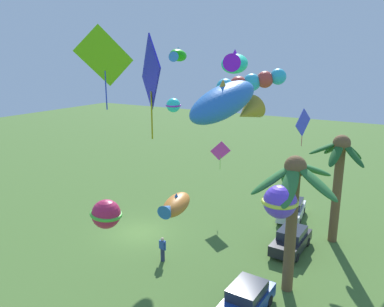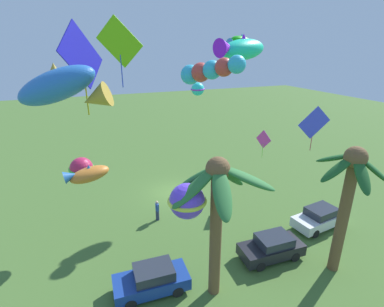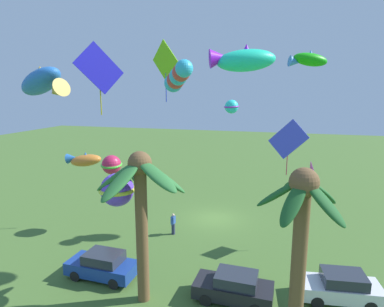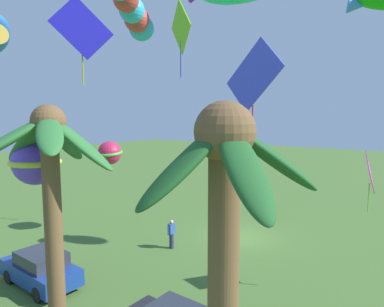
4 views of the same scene
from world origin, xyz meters
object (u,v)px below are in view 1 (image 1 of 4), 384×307
(kite_ball_0, at_px, (280,202))
(kite_fish_10, at_px, (226,103))
(kite_diamond_4, at_px, (104,57))
(kite_diamond_11, at_px, (220,151))
(parked_car_1, at_px, (291,240))
(kite_diamond_9, at_px, (303,123))
(palm_tree_1, at_px, (339,168))
(spectator_0, at_px, (163,249))
(kite_diamond_1, at_px, (151,74))
(kite_tube_3, at_px, (248,83))
(palm_tree_0, at_px, (294,194))
(kite_fish_7, at_px, (234,63))
(kite_fish_8, at_px, (178,55))
(parked_car_0, at_px, (246,300))
(kite_fish_6, at_px, (175,205))
(kite_ball_2, at_px, (173,105))
(kite_ball_5, at_px, (106,214))
(parked_car_2, at_px, (292,209))

(kite_ball_0, xyz_separation_m, kite_fish_10, (4.53, -0.86, 5.24))
(kite_diamond_4, height_order, kite_diamond_11, kite_diamond_4)
(parked_car_1, relative_size, kite_diamond_9, 1.55)
(palm_tree_1, height_order, kite_diamond_9, kite_diamond_9)
(spectator_0, height_order, kite_diamond_1, kite_diamond_1)
(kite_tube_3, bearing_deg, kite_diamond_4, -65.64)
(palm_tree_0, xyz_separation_m, palm_tree_1, (-7.21, 0.96, -0.28))
(kite_fish_7, distance_m, kite_fish_8, 7.82)
(parked_car_0, relative_size, kite_diamond_1, 0.87)
(kite_fish_8, bearing_deg, kite_diamond_11, 97.78)
(parked_car_0, height_order, kite_diamond_9, kite_diamond_9)
(palm_tree_0, bearing_deg, kite_diamond_4, -76.97)
(palm_tree_1, height_order, kite_fish_6, palm_tree_1)
(kite_ball_2, xyz_separation_m, kite_fish_7, (-1.14, 3.91, 2.80))
(kite_ball_0, bearing_deg, kite_ball_5, -58.78)
(spectator_0, bearing_deg, kite_fish_6, 41.26)
(kite_diamond_1, height_order, kite_fish_10, kite_diamond_1)
(parked_car_2, relative_size, kite_tube_3, 1.20)
(palm_tree_1, bearing_deg, kite_diamond_1, -26.95)
(parked_car_0, height_order, kite_ball_2, kite_ball_2)
(parked_car_1, distance_m, spectator_0, 8.51)
(palm_tree_1, xyz_separation_m, kite_fish_6, (12.73, -4.70, 0.83))
(kite_diamond_4, height_order, kite_fish_6, kite_diamond_4)
(palm_tree_0, relative_size, kite_tube_3, 2.24)
(kite_diamond_4, bearing_deg, kite_fish_7, 141.85)
(kite_diamond_11, bearing_deg, kite_ball_5, 3.23)
(palm_tree_1, distance_m, kite_ball_0, 8.70)
(parked_car_2, xyz_separation_m, kite_ball_0, (10.92, 2.28, 4.83))
(palm_tree_1, distance_m, spectator_0, 12.76)
(kite_ball_2, height_order, kite_fish_10, kite_fish_10)
(kite_ball_2, bearing_deg, kite_diamond_9, 115.79)
(kite_fish_7, bearing_deg, parked_car_1, 95.84)
(kite_tube_3, relative_size, kite_diamond_9, 1.33)
(kite_ball_0, height_order, kite_fish_6, kite_fish_6)
(kite_diamond_9, bearing_deg, parked_car_1, 8.85)
(palm_tree_1, relative_size, kite_fish_8, 2.46)
(kite_tube_3, bearing_deg, kite_diamond_9, 163.90)
(kite_diamond_1, distance_m, kite_diamond_11, 15.32)
(kite_fish_7, bearing_deg, parked_car_2, 153.42)
(parked_car_1, relative_size, kite_diamond_4, 0.85)
(kite_fish_6, relative_size, kite_fish_8, 0.77)
(palm_tree_1, height_order, kite_ball_5, palm_tree_1)
(kite_diamond_1, height_order, kite_fish_7, kite_diamond_1)
(parked_car_1, distance_m, kite_fish_10, 14.42)
(kite_diamond_9, relative_size, kite_fish_10, 0.67)
(kite_ball_5, bearing_deg, parked_car_0, 113.49)
(spectator_0, bearing_deg, palm_tree_0, 97.61)
(spectator_0, distance_m, kite_diamond_9, 12.31)
(kite_tube_3, distance_m, kite_diamond_4, 8.08)
(kite_ball_0, bearing_deg, parked_car_1, -171.97)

